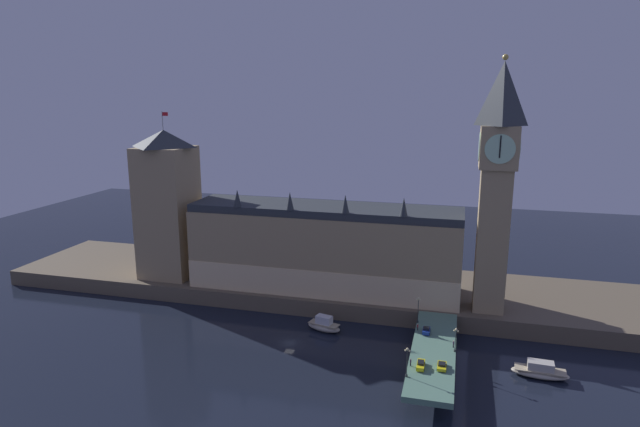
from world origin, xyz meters
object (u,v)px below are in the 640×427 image
Objects in this scene: pedestrian_far_rail at (418,327)px; pedestrian_near_rail at (411,362)px; car_northbound_lead at (426,330)px; street_lamp_far at (418,307)px; car_northbound_trail at (421,365)px; victoria_tower at (168,204)px; boat_downstream at (540,371)px; pedestrian_mid_walk at (453,344)px; clock_tower at (496,180)px; street_lamp_mid at (456,337)px; car_southbound_lead at (442,366)px; boat_upstream at (324,325)px; street_lamp_near at (407,359)px.

pedestrian_near_rail is at bearing -90.00° from pedestrian_far_rail.
car_northbound_lead is 7.64m from street_lamp_far.
pedestrian_near_rail reaches higher than car_northbound_trail.
victoria_tower is 4.16× the size of boat_downstream.
pedestrian_mid_walk is 21.13m from boat_downstream.
street_lamp_mid is (-8.64, -30.73, -33.66)m from clock_tower.
street_lamp_mid reaches higher than car_southbound_lead.
boat_upstream is at bearing 137.35° from pedestrian_near_rail.
car_northbound_trail is 0.75× the size of street_lamp_mid.
pedestrian_far_rail is (-18.35, -20.88, -36.50)m from clock_tower.
pedestrian_mid_walk is at bearing -39.53° from pedestrian_far_rail.
car_northbound_trail is at bearing -83.29° from pedestrian_far_rail.
clock_tower reaches higher than street_lamp_near.
boat_downstream is (27.43, -5.33, -4.90)m from car_northbound_lead.
clock_tower reaches higher than car_southbound_lead.
clock_tower is 51.11m from boat_downstream.
street_lamp_near reaches higher than car_northbound_trail.
street_lamp_near is (-0.40, -24.57, 3.35)m from pedestrian_far_rail.
street_lamp_far is (-10.11, 14.72, 0.75)m from street_lamp_mid.
street_lamp_mid is at bearing 45.09° from pedestrian_near_rail.
street_lamp_near is at bearing -29.94° from victoria_tower.
pedestrian_near_rail is 0.24× the size of street_lamp_far.
street_lamp_mid is at bearing -49.68° from car_northbound_lead.
pedestrian_mid_walk is at bearing 100.45° from street_lamp_mid.
pedestrian_near_rail reaches higher than car_northbound_lead.
pedestrian_near_rail is 32.92m from boat_downstream.
street_lamp_far is at bearing 124.48° from street_lamp_mid.
clock_tower is 10.41× the size of street_lamp_near.
pedestrian_near_rail is 19.59m from pedestrian_far_rail.
boat_downstream is (22.78, 12.39, -4.80)m from car_southbound_lead.
victoria_tower is 102.41m from car_northbound_trail.
street_lamp_far reaches higher than boat_downstream.
pedestrian_near_rail is at bearing -97.19° from car_northbound_lead.
car_northbound_lead is at bearing -12.05° from boat_upstream.
victoria_tower is at bearing 166.81° from street_lamp_far.
street_lamp_far is (-2.73, 24.64, 3.84)m from car_northbound_trail.
car_northbound_trail is 13.96m from pedestrian_mid_walk.
car_southbound_lead is at bearing -106.83° from street_lamp_mid.
car_northbound_lead is 0.93× the size of car_southbound_lead.
street_lamp_near is (-7.38, -5.71, 3.69)m from car_southbound_lead.
car_northbound_trail is 2.56× the size of pedestrian_far_rail.
car_northbound_lead reaches higher than car_southbound_lead.
pedestrian_near_rail is 6.02m from street_lamp_near.
victoria_tower is 31.32× the size of pedestrian_near_rail.
street_lamp_mid reaches higher than pedestrian_mid_walk.
victoria_tower is 13.72× the size of car_southbound_lead.
clock_tower is 47.19m from pedestrian_mid_walk.
clock_tower reaches higher than pedestrian_far_rail.
clock_tower is 57.51m from pedestrian_near_rail.
car_northbound_trail is (-16.03, -40.65, -36.74)m from clock_tower.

